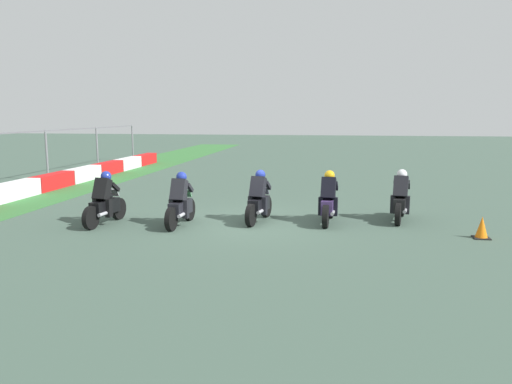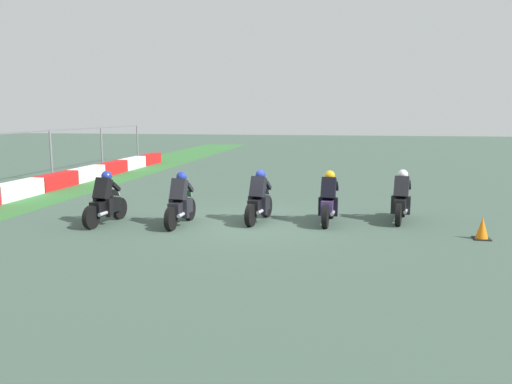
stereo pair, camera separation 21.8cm
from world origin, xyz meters
name	(u,v)px [view 2 (the right image)]	position (x,y,z in m)	size (l,w,h in m)	color
ground_plane	(253,223)	(0.00, 0.00, 0.00)	(120.00, 120.00, 0.00)	#3E5447
rider_lane_a	(401,200)	(1.00, -4.22, 0.62)	(2.03, 0.62, 1.51)	black
rider_lane_b	(329,202)	(0.38, -2.15, 0.62)	(2.04, 0.56, 1.51)	black
rider_lane_c	(259,201)	(0.22, -0.15, 0.62)	(2.03, 0.61, 1.51)	black
rider_lane_d	(181,203)	(-0.62, 1.95, 0.62)	(2.04, 0.55, 1.51)	black
rider_lane_e	(105,202)	(-0.82, 4.12, 0.62)	(2.04, 0.58, 1.51)	black
traffic_cone	(482,229)	(-0.87, -6.00, 0.26)	(0.40, 0.40, 0.56)	black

